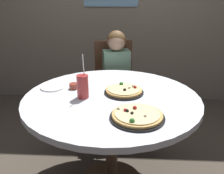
{
  "coord_description": "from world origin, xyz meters",
  "views": [
    {
      "loc": [
        0.09,
        -1.6,
        1.44
      ],
      "look_at": [
        0.0,
        0.05,
        0.8
      ],
      "focal_mm": 40.13,
      "sensor_mm": 36.0,
      "label": 1
    }
  ],
  "objects_px": {
    "pizza_cheese": "(137,116)",
    "chair_wooden": "(115,81)",
    "pizza_veggie": "(124,91)",
    "sauce_bowl": "(74,86)",
    "dining_table": "(112,109)",
    "diner_child": "(117,92)",
    "soda_cup": "(83,86)",
    "plate_small": "(53,87)"
  },
  "relations": [
    {
      "from": "pizza_veggie",
      "to": "chair_wooden",
      "type": "bearing_deg",
      "value": 97.06
    },
    {
      "from": "pizza_cheese",
      "to": "pizza_veggie",
      "type": "bearing_deg",
      "value": 101.88
    },
    {
      "from": "soda_cup",
      "to": "chair_wooden",
      "type": "bearing_deg",
      "value": 79.48
    },
    {
      "from": "dining_table",
      "to": "chair_wooden",
      "type": "distance_m",
      "value": 0.92
    },
    {
      "from": "chair_wooden",
      "to": "soda_cup",
      "type": "bearing_deg",
      "value": -100.52
    },
    {
      "from": "pizza_cheese",
      "to": "sauce_bowl",
      "type": "bearing_deg",
      "value": 135.72
    },
    {
      "from": "diner_child",
      "to": "soda_cup",
      "type": "bearing_deg",
      "value": -105.41
    },
    {
      "from": "pizza_veggie",
      "to": "sauce_bowl",
      "type": "height_order",
      "value": "pizza_veggie"
    },
    {
      "from": "pizza_cheese",
      "to": "soda_cup",
      "type": "height_order",
      "value": "soda_cup"
    },
    {
      "from": "pizza_veggie",
      "to": "sauce_bowl",
      "type": "bearing_deg",
      "value": 170.02
    },
    {
      "from": "sauce_bowl",
      "to": "pizza_veggie",
      "type": "bearing_deg",
      "value": -9.98
    },
    {
      "from": "pizza_veggie",
      "to": "pizza_cheese",
      "type": "bearing_deg",
      "value": -78.12
    },
    {
      "from": "pizza_veggie",
      "to": "pizza_cheese",
      "type": "xyz_separation_m",
      "value": [
        0.08,
        -0.38,
        -0.0
      ]
    },
    {
      "from": "dining_table",
      "to": "diner_child",
      "type": "relative_size",
      "value": 1.13
    },
    {
      "from": "diner_child",
      "to": "pizza_cheese",
      "type": "distance_m",
      "value": 1.1
    },
    {
      "from": "pizza_veggie",
      "to": "dining_table",
      "type": "bearing_deg",
      "value": -142.85
    },
    {
      "from": "dining_table",
      "to": "chair_wooden",
      "type": "xyz_separation_m",
      "value": [
        -0.02,
        0.91,
        -0.12
      ]
    },
    {
      "from": "dining_table",
      "to": "soda_cup",
      "type": "height_order",
      "value": "soda_cup"
    },
    {
      "from": "pizza_veggie",
      "to": "soda_cup",
      "type": "bearing_deg",
      "value": -161.31
    },
    {
      "from": "diner_child",
      "to": "sauce_bowl",
      "type": "height_order",
      "value": "diner_child"
    },
    {
      "from": "diner_child",
      "to": "pizza_veggie",
      "type": "bearing_deg",
      "value": -84.08
    },
    {
      "from": "dining_table",
      "to": "plate_small",
      "type": "relative_size",
      "value": 6.82
    },
    {
      "from": "pizza_cheese",
      "to": "chair_wooden",
      "type": "bearing_deg",
      "value": 98.56
    },
    {
      "from": "soda_cup",
      "to": "sauce_bowl",
      "type": "relative_size",
      "value": 4.39
    },
    {
      "from": "soda_cup",
      "to": "pizza_cheese",
      "type": "bearing_deg",
      "value": -38.2
    },
    {
      "from": "plate_small",
      "to": "sauce_bowl",
      "type": "bearing_deg",
      "value": -1.46
    },
    {
      "from": "pizza_cheese",
      "to": "plate_small",
      "type": "distance_m",
      "value": 0.77
    },
    {
      "from": "diner_child",
      "to": "plate_small",
      "type": "height_order",
      "value": "diner_child"
    },
    {
      "from": "dining_table",
      "to": "soda_cup",
      "type": "distance_m",
      "value": 0.27
    },
    {
      "from": "plate_small",
      "to": "diner_child",
      "type": "bearing_deg",
      "value": 51.79
    },
    {
      "from": "diner_child",
      "to": "chair_wooden",
      "type": "bearing_deg",
      "value": 101.29
    },
    {
      "from": "soda_cup",
      "to": "sauce_bowl",
      "type": "distance_m",
      "value": 0.2
    },
    {
      "from": "dining_table",
      "to": "pizza_cheese",
      "type": "distance_m",
      "value": 0.37
    },
    {
      "from": "diner_child",
      "to": "sauce_bowl",
      "type": "relative_size",
      "value": 15.46
    },
    {
      "from": "diner_child",
      "to": "pizza_veggie",
      "type": "relative_size",
      "value": 3.82
    },
    {
      "from": "pizza_cheese",
      "to": "soda_cup",
      "type": "distance_m",
      "value": 0.46
    },
    {
      "from": "chair_wooden",
      "to": "sauce_bowl",
      "type": "distance_m",
      "value": 0.86
    },
    {
      "from": "diner_child",
      "to": "pizza_cheese",
      "type": "xyz_separation_m",
      "value": [
        0.15,
        -1.05,
        0.28
      ]
    },
    {
      "from": "soda_cup",
      "to": "plate_small",
      "type": "relative_size",
      "value": 1.71
    },
    {
      "from": "pizza_veggie",
      "to": "plate_small",
      "type": "relative_size",
      "value": 1.57
    },
    {
      "from": "chair_wooden",
      "to": "sauce_bowl",
      "type": "xyz_separation_m",
      "value": [
        -0.27,
        -0.78,
        0.24
      ]
    },
    {
      "from": "chair_wooden",
      "to": "plate_small",
      "type": "bearing_deg",
      "value": -119.28
    }
  ]
}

